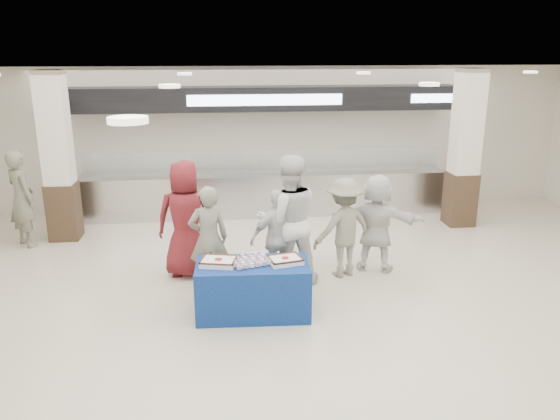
{
  "coord_description": "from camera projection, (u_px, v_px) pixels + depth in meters",
  "views": [
    {
      "loc": [
        -0.97,
        -6.31,
        3.58
      ],
      "look_at": [
        -0.08,
        1.6,
        1.21
      ],
      "focal_mm": 35.0,
      "sensor_mm": 36.0,
      "label": 1
    }
  ],
  "objects": [
    {
      "name": "ground",
      "position": [
        300.0,
        333.0,
        7.13
      ],
      "size": [
        14.0,
        14.0,
        0.0
      ],
      "primitive_type": "plane",
      "color": "beige",
      "rests_on": "ground"
    },
    {
      "name": "serving_line",
      "position": [
        265.0,
        163.0,
        11.94
      ],
      "size": [
        8.7,
        0.85,
        2.8
      ],
      "color": "silver",
      "rests_on": "ground"
    },
    {
      "name": "column_left",
      "position": [
        58.0,
        161.0,
        10.27
      ],
      "size": [
        0.55,
        0.55,
        3.2
      ],
      "color": "#342417",
      "rests_on": "ground"
    },
    {
      "name": "column_right",
      "position": [
        464.0,
        152.0,
        11.12
      ],
      "size": [
        0.55,
        0.55,
        3.2
      ],
      "color": "#342417",
      "rests_on": "ground"
    },
    {
      "name": "display_table",
      "position": [
        253.0,
        289.0,
        7.55
      ],
      "size": [
        1.59,
        0.85,
        0.75
      ],
      "primitive_type": "cube",
      "rotation": [
        0.0,
        0.0,
        -0.05
      ],
      "color": "navy",
      "rests_on": "ground"
    },
    {
      "name": "sheet_cake_left",
      "position": [
        219.0,
        261.0,
        7.4
      ],
      "size": [
        0.53,
        0.46,
        0.1
      ],
      "color": "white",
      "rests_on": "display_table"
    },
    {
      "name": "sheet_cake_right",
      "position": [
        285.0,
        260.0,
        7.46
      ],
      "size": [
        0.5,
        0.43,
        0.09
      ],
      "color": "white",
      "rests_on": "display_table"
    },
    {
      "name": "cupcake_tray",
      "position": [
        250.0,
        261.0,
        7.45
      ],
      "size": [
        0.53,
        0.46,
        0.07
      ],
      "color": "#B5B4B9",
      "rests_on": "display_table"
    },
    {
      "name": "civilian_maroon",
      "position": [
        186.0,
        219.0,
        8.71
      ],
      "size": [
        0.97,
        0.67,
        1.91
      ],
      "primitive_type": "imported",
      "rotation": [
        0.0,
        0.0,
        3.07
      ],
      "color": "maroon",
      "rests_on": "ground"
    },
    {
      "name": "soldier_a",
      "position": [
        209.0,
        239.0,
        8.2
      ],
      "size": [
        0.65,
        0.48,
        1.64
      ],
      "primitive_type": "imported",
      "rotation": [
        0.0,
        0.0,
        3.29
      ],
      "color": "slate",
      "rests_on": "ground"
    },
    {
      "name": "chef_tall",
      "position": [
        288.0,
        220.0,
        8.43
      ],
      "size": [
        1.07,
        0.87,
        2.05
      ],
      "primitive_type": "imported",
      "rotation": [
        0.0,
        0.0,
        3.24
      ],
      "color": "silver",
      "rests_on": "ground"
    },
    {
      "name": "chef_short",
      "position": [
        279.0,
        238.0,
        8.36
      ],
      "size": [
        0.98,
        0.59,
        1.55
      ],
      "primitive_type": "imported",
      "rotation": [
        0.0,
        0.0,
        3.39
      ],
      "color": "silver",
      "rests_on": "ground"
    },
    {
      "name": "soldier_b",
      "position": [
        344.0,
        227.0,
        8.74
      ],
      "size": [
        1.19,
        0.92,
        1.63
      ],
      "primitive_type": "imported",
      "rotation": [
        0.0,
        0.0,
        3.49
      ],
      "color": "slate",
      "rests_on": "ground"
    },
    {
      "name": "civilian_white",
      "position": [
        376.0,
        223.0,
        8.94
      ],
      "size": [
        1.6,
        1.01,
        1.65
      ],
      "primitive_type": "imported",
      "rotation": [
        0.0,
        0.0,
        2.77
      ],
      "color": "white",
      "rests_on": "ground"
    },
    {
      "name": "soldier_bg",
      "position": [
        22.0,
        199.0,
        10.05
      ],
      "size": [
        0.77,
        0.78,
        1.82
      ],
      "primitive_type": "imported",
      "rotation": [
        0.0,
        0.0,
        2.34
      ],
      "color": "slate",
      "rests_on": "ground"
    }
  ]
}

